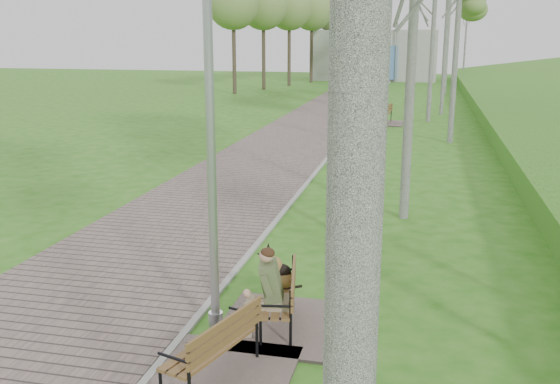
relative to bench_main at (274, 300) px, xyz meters
The scene contains 12 objects.
walkway 16.69m from the bench_main, 99.62° to the left, with size 3.50×67.00×0.04m, color #635450.
kerb 16.49m from the bench_main, 93.61° to the left, with size 0.10×67.00×0.05m, color #999993.
building_north 46.03m from the bench_main, 93.16° to the left, with size 10.00×5.20×4.00m.
bench_main is the anchor object (origin of this frame).
bench_second 1.45m from the bench_main, 103.93° to the right, with size 1.59×1.77×0.98m.
bench_third 19.33m from the bench_main, 89.93° to the left, with size 1.64×1.83×1.01m.
lamp_post_near 1.97m from the bench_main, 155.47° to the right, with size 0.18×0.18×4.69m.
lamp_post_second 14.27m from the bench_main, 92.47° to the left, with size 0.23×0.23×5.86m.
lamp_post_third 23.02m from the bench_main, 91.61° to the left, with size 0.19×0.19×4.79m.
lamp_post_far 43.21m from the bench_main, 90.87° to the left, with size 0.17×0.17×4.51m.
pedestrian_near 29.29m from the bench_main, 94.88° to the left, with size 0.59×0.39×1.61m, color white.
pedestrian_far 26.63m from the bench_main, 96.51° to the left, with size 0.80×0.63×1.66m, color gray.
Camera 1 is at (2.78, -2.11, 3.66)m, focal length 40.00 mm.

